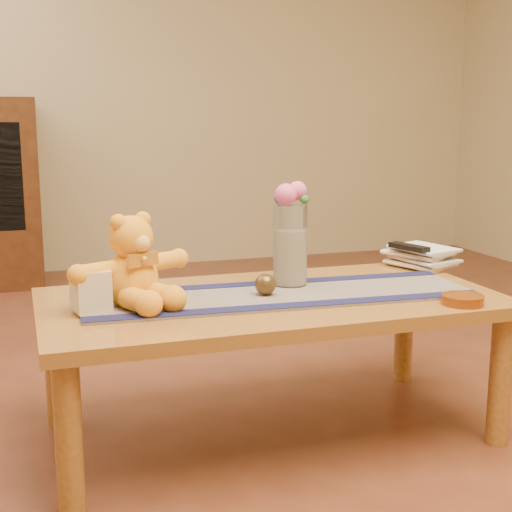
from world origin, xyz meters
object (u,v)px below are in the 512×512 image
object	(u,v)px
bronze_ball	(266,284)
tv_remote	(409,247)
glass_vase	(290,245)
pillar_candle	(91,290)
teddy_bear	(131,261)
amber_dish	(463,300)
book_bottom	(406,267)

from	to	relation	value
bronze_ball	tv_remote	distance (m)	0.65
glass_vase	pillar_candle	bearing A→B (deg)	-169.81
teddy_bear	tv_remote	world-z (taller)	teddy_bear
glass_vase	amber_dish	size ratio (longest dim) A/B	2.09
bronze_ball	book_bottom	bearing A→B (deg)	19.71
book_bottom	pillar_candle	bearing A→B (deg)	170.46
book_bottom	amber_dish	bearing A→B (deg)	-121.52
book_bottom	tv_remote	distance (m)	0.08
book_bottom	tv_remote	size ratio (longest dim) A/B	1.39
pillar_candle	book_bottom	distance (m)	1.16
glass_vase	book_bottom	world-z (taller)	glass_vase
glass_vase	bronze_ball	bearing A→B (deg)	-138.61
glass_vase	tv_remote	bearing A→B (deg)	11.89
teddy_bear	pillar_candle	world-z (taller)	teddy_bear
glass_vase	amber_dish	bearing A→B (deg)	-42.24
pillar_candle	glass_vase	world-z (taller)	glass_vase
teddy_bear	book_bottom	size ratio (longest dim) A/B	1.67
teddy_bear	tv_remote	size ratio (longest dim) A/B	2.32
pillar_candle	tv_remote	bearing A→B (deg)	10.94
book_bottom	amber_dish	xyz separation A→B (m)	(-0.09, -0.48, 0.00)
glass_vase	book_bottom	bearing A→B (deg)	13.01
book_bottom	amber_dish	world-z (taller)	amber_dish
pillar_candle	glass_vase	distance (m)	0.66
bronze_ball	amber_dish	world-z (taller)	bronze_ball
teddy_bear	pillar_candle	xyz separation A→B (m)	(-0.12, -0.04, -0.07)
tv_remote	book_bottom	bearing A→B (deg)	90.00
pillar_candle	amber_dish	xyz separation A→B (m)	(1.05, -0.25, -0.05)
pillar_candle	amber_dish	distance (m)	1.08
teddy_bear	glass_vase	size ratio (longest dim) A/B	1.43
amber_dish	book_bottom	bearing A→B (deg)	79.45
pillar_candle	amber_dish	world-z (taller)	pillar_candle
book_bottom	amber_dish	distance (m)	0.49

